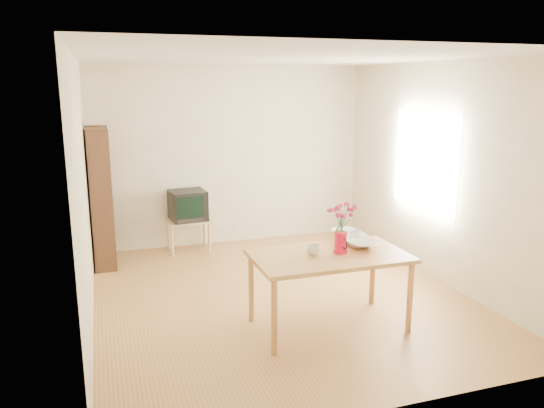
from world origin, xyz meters
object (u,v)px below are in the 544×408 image
object	(u,v)px
pitcher	(340,243)
mug	(314,250)
table	(329,262)
television	(188,205)
bowl	(354,222)

from	to	relation	value
pitcher	mug	distance (m)	0.27
table	mug	xyz separation A→B (m)	(-0.15, 0.03, 0.13)
table	television	xyz separation A→B (m)	(-0.90, 2.85, 0.00)
pitcher	mug	size ratio (longest dim) A/B	1.66
mug	television	size ratio (longest dim) A/B	0.25
mug	television	xyz separation A→B (m)	(-0.74, 2.83, -0.13)
table	pitcher	bearing A→B (deg)	4.86
pitcher	television	bearing A→B (deg)	105.33
mug	bowl	xyz separation A→B (m)	(0.54, 0.24, 0.17)
table	pitcher	world-z (taller)	pitcher
mug	television	world-z (taller)	television
television	bowl	bearing A→B (deg)	-69.12
table	mug	bearing A→B (deg)	170.20
pitcher	television	distance (m)	3.02
table	bowl	bearing A→B (deg)	34.57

